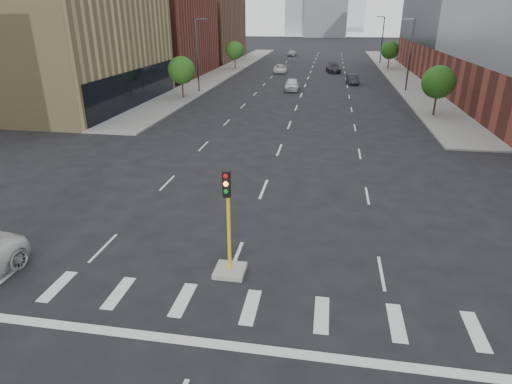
% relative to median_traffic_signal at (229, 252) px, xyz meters
% --- Properties ---
extents(sidewalk_left_far, '(5.00, 92.00, 0.15)m').
position_rel_median_traffic_signal_xyz_m(sidewalk_left_far, '(-15.00, 65.03, -0.90)').
color(sidewalk_left_far, gray).
rests_on(sidewalk_left_far, ground).
extents(sidewalk_right_far, '(5.00, 92.00, 0.15)m').
position_rel_median_traffic_signal_xyz_m(sidewalk_right_far, '(15.00, 65.03, -0.90)').
color(sidewalk_right_far, gray).
rests_on(sidewalk_right_far, ground).
extents(building_left_mid, '(20.00, 24.00, 14.00)m').
position_rel_median_traffic_signal_xyz_m(building_left_mid, '(-27.50, 31.03, 6.03)').
color(building_left_mid, tan).
rests_on(building_left_mid, ground).
extents(building_left_far_a, '(20.00, 22.00, 12.00)m').
position_rel_median_traffic_signal_xyz_m(building_left_far_a, '(-27.50, 57.03, 5.03)').
color(building_left_far_a, brown).
rests_on(building_left_far_a, ground).
extents(building_left_far_b, '(20.00, 24.00, 13.00)m').
position_rel_median_traffic_signal_xyz_m(building_left_far_b, '(-27.50, 83.03, 5.53)').
color(building_left_far_b, brown).
rests_on(building_left_far_b, ground).
extents(median_traffic_signal, '(1.20, 1.20, 4.40)m').
position_rel_median_traffic_signal_xyz_m(median_traffic_signal, '(0.00, 0.00, 0.00)').
color(median_traffic_signal, '#999993').
rests_on(median_traffic_signal, ground).
extents(streetlight_right_a, '(1.60, 0.22, 9.07)m').
position_rel_median_traffic_signal_xyz_m(streetlight_right_a, '(13.41, 46.03, 4.04)').
color(streetlight_right_a, '#2D2D30').
rests_on(streetlight_right_a, ground).
extents(streetlight_right_b, '(1.60, 0.22, 9.07)m').
position_rel_median_traffic_signal_xyz_m(streetlight_right_b, '(13.41, 81.03, 4.04)').
color(streetlight_right_b, '#2D2D30').
rests_on(streetlight_right_b, ground).
extents(streetlight_left, '(1.60, 0.22, 9.07)m').
position_rel_median_traffic_signal_xyz_m(streetlight_left, '(-13.41, 41.03, 4.04)').
color(streetlight_left, '#2D2D30').
rests_on(streetlight_left, ground).
extents(tree_left_near, '(3.20, 3.20, 4.85)m').
position_rel_median_traffic_signal_xyz_m(tree_left_near, '(-14.00, 36.03, 2.42)').
color(tree_left_near, '#382619').
rests_on(tree_left_near, ground).
extents(tree_left_far, '(3.20, 3.20, 4.85)m').
position_rel_median_traffic_signal_xyz_m(tree_left_far, '(-14.00, 66.03, 2.42)').
color(tree_left_far, '#382619').
rests_on(tree_left_far, ground).
extents(tree_right_near, '(3.20, 3.20, 4.85)m').
position_rel_median_traffic_signal_xyz_m(tree_right_near, '(14.00, 31.03, 2.42)').
color(tree_right_near, '#382619').
rests_on(tree_right_near, ground).
extents(tree_right_far, '(3.20, 3.20, 4.85)m').
position_rel_median_traffic_signal_xyz_m(tree_right_far, '(14.00, 71.03, 2.42)').
color(tree_right_far, '#382619').
rests_on(tree_right_far, ground).
extents(car_near_left, '(2.03, 4.73, 1.59)m').
position_rel_median_traffic_signal_xyz_m(car_near_left, '(-1.50, 44.45, -0.18)').
color(car_near_left, silver).
rests_on(car_near_left, ground).
extents(car_mid_right, '(1.82, 4.27, 1.37)m').
position_rel_median_traffic_signal_xyz_m(car_mid_right, '(6.79, 51.70, -0.29)').
color(car_mid_right, black).
rests_on(car_mid_right, ground).
extents(car_far_left, '(2.59, 5.03, 1.36)m').
position_rel_median_traffic_signal_xyz_m(car_far_left, '(-5.21, 62.79, -0.30)').
color(car_far_left, silver).
rests_on(car_far_left, ground).
extents(car_deep_right, '(2.80, 5.53, 1.54)m').
position_rel_median_traffic_signal_xyz_m(car_deep_right, '(3.97, 64.75, -0.20)').
color(car_deep_right, black).
rests_on(car_deep_right, ground).
extents(car_distant, '(2.02, 4.24, 1.40)m').
position_rel_median_traffic_signal_xyz_m(car_distant, '(-5.99, 94.66, -0.27)').
color(car_distant, '#9FA0A4').
rests_on(car_distant, ground).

